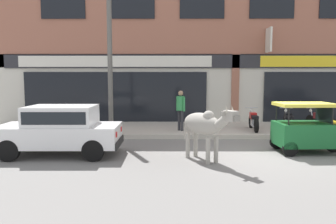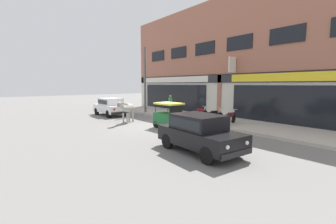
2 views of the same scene
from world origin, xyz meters
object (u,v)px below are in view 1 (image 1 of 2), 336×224
Objects in this scene: car_1 at (60,128)px; motorcycle_0 at (254,121)px; cow at (204,125)px; utility_pole at (110,59)px; motorcycle_1 at (288,121)px; motorcycle_2 at (321,121)px; pedestrian at (181,106)px; auto_rickshaw at (307,131)px.

car_1 is 7.54m from motorcycle_0.
cow is 4.20m from car_1.
motorcycle_0 is 6.17m from utility_pole.
motorcycle_0 is at bearing 176.69° from motorcycle_1.
pedestrian reaches higher than motorcycle_2.
auto_rickshaw reaches higher than car_1.
motorcycle_2 is at bearing 1.45° from motorcycle_1.
cow is 3.44m from auto_rickshaw.
car_1 is at bearing -158.65° from motorcycle_2.
pedestrian reaches higher than motorcycle_0.
auto_rickshaw reaches higher than motorcycle_1.
motorcycle_2 is 5.67m from pedestrian.
car_1 is at bearing 171.03° from cow.
car_1 is 2.27× the size of pedestrian.
utility_pole reaches higher than motorcycle_1.
car_1 is 3.69m from utility_pole.
cow is at bearing -8.97° from car_1.
motorcycle_1 is (3.82, 4.25, -0.45)m from cow.
pedestrian reaches higher than cow.
motorcycle_1 is at bearing 0.99° from pedestrian.
motorcycle_2 is at bearing 59.58° from auto_rickshaw.
auto_rickshaw is (3.25, 1.08, -0.35)m from cow.
auto_rickshaw is (7.39, 0.42, -0.15)m from car_1.
utility_pole reaches higher than motorcycle_2.
pedestrian is (-0.51, 4.17, 0.14)m from cow.
cow is 1.03× the size of motorcycle_1.
auto_rickshaw is 1.12× the size of motorcycle_1.
motorcycle_1 is at bearing -178.55° from motorcycle_2.
cow reaches higher than motorcycle_2.
cow is 1.03× the size of motorcycle_0.
pedestrian is (-5.64, -0.11, 0.60)m from motorcycle_2.
motorcycle_0 is 1.13× the size of pedestrian.
motorcycle_0 is (2.44, 4.33, -0.45)m from cow.
auto_rickshaw is at bearing -100.10° from motorcycle_1.
utility_pole is at bearing 159.44° from auto_rickshaw.
auto_rickshaw is at bearing -20.56° from utility_pole.
cow is 0.51× the size of car_1.
utility_pole is (0.98, 2.83, 2.15)m from car_1.
utility_pole is at bearing -171.48° from motorcycle_0.
motorcycle_0 is 1.02× the size of motorcycle_2.
utility_pole is at bearing -173.78° from motorcycle_1.
car_1 is at bearing -135.93° from pedestrian.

